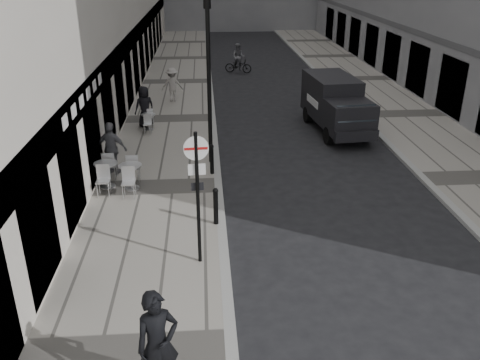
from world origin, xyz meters
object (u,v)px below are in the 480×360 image
object	(u,v)px
panel_van	(335,102)
cyclist	(238,61)
walking_man	(158,344)
lamppost	(209,76)
sign_post	(197,182)

from	to	relation	value
panel_van	cyclist	size ratio (longest dim) A/B	2.63
walking_man	lamppost	distance (m)	10.92
lamppost	sign_post	bearing A→B (deg)	-93.46
panel_van	lamppost	bearing A→B (deg)	-151.50
walking_man	sign_post	size ratio (longest dim) A/B	0.60
sign_post	lamppost	bearing A→B (deg)	82.21
walking_man	lamppost	size ratio (longest dim) A/B	0.36
walking_man	panel_van	distance (m)	15.67
lamppost	cyclist	bearing A→B (deg)	82.45
panel_van	cyclist	distance (m)	12.75
sign_post	lamppost	distance (m)	6.70
cyclist	walking_man	bearing A→B (deg)	-79.30
cyclist	sign_post	bearing A→B (deg)	-78.83
lamppost	panel_van	size ratio (longest dim) A/B	1.14
sign_post	cyclist	world-z (taller)	sign_post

